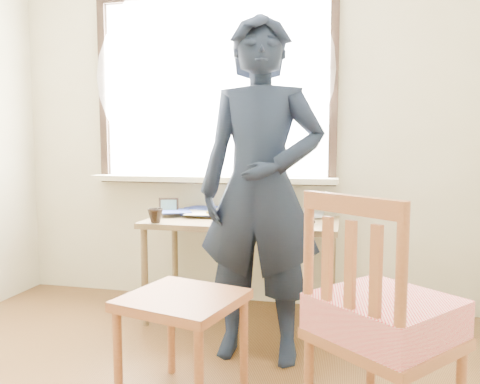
% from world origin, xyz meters
% --- Properties ---
extents(room_shell, '(3.52, 4.02, 2.61)m').
position_xyz_m(room_shell, '(-0.02, 0.20, 1.64)').
color(room_shell, beige).
rests_on(room_shell, ground).
extents(desk, '(1.27, 0.64, 0.68)m').
position_xyz_m(desk, '(0.10, 1.63, 0.61)').
color(desk, brown).
rests_on(desk, ground).
extents(laptop, '(0.36, 0.30, 0.24)m').
position_xyz_m(laptop, '(0.25, 1.60, 0.74)').
color(laptop, black).
rests_on(laptop, desk).
extents(mug_white, '(0.16, 0.16, 0.09)m').
position_xyz_m(mug_white, '(0.05, 1.85, 0.73)').
color(mug_white, white).
rests_on(mug_white, desk).
extents(mug_dark, '(0.11, 0.11, 0.09)m').
position_xyz_m(mug_dark, '(-0.41, 1.37, 0.73)').
color(mug_dark, black).
rests_on(mug_dark, desk).
extents(mouse, '(0.08, 0.06, 0.03)m').
position_xyz_m(mouse, '(0.56, 1.53, 0.70)').
color(mouse, black).
rests_on(mouse, desk).
extents(desk_clutter, '(0.75, 0.43, 0.05)m').
position_xyz_m(desk_clutter, '(-0.21, 1.77, 0.71)').
color(desk_clutter, '#3448AB').
rests_on(desk_clutter, desk).
extents(book_a, '(0.24, 0.30, 0.03)m').
position_xyz_m(book_a, '(-0.36, 1.87, 0.69)').
color(book_a, white).
rests_on(book_a, desk).
extents(book_b, '(0.19, 0.25, 0.02)m').
position_xyz_m(book_b, '(0.45, 1.88, 0.69)').
color(book_b, white).
rests_on(book_b, desk).
extents(picture_frame, '(0.14, 0.06, 0.11)m').
position_xyz_m(picture_frame, '(-0.46, 1.73, 0.74)').
color(picture_frame, black).
rests_on(picture_frame, desk).
extents(work_chair, '(0.59, 0.57, 0.50)m').
position_xyz_m(work_chair, '(0.07, 0.55, 0.42)').
color(work_chair, '#9C5A33').
rests_on(work_chair, ground).
extents(side_chair, '(0.64, 0.64, 1.01)m').
position_xyz_m(side_chair, '(0.92, 0.36, 0.53)').
color(side_chair, '#9C5A33').
rests_on(side_chair, ground).
extents(person, '(0.68, 0.45, 1.87)m').
position_xyz_m(person, '(0.33, 1.09, 0.93)').
color(person, black).
rests_on(person, ground).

